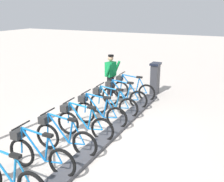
{
  "coord_description": "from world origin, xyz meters",
  "views": [
    {
      "loc": [
        -3.01,
        5.83,
        3.39
      ],
      "look_at": [
        0.5,
        -1.36,
        0.9
      ],
      "focal_mm": 43.24,
      "sensor_mm": 36.0,
      "label": 1
    }
  ],
  "objects_px": {
    "bike_docked_1": "(122,95)",
    "bike_docked_7": "(6,175)",
    "payment_kiosk": "(155,78)",
    "bike_docked_3": "(98,112)",
    "bike_docked_0": "(132,89)",
    "bike_docked_4": "(82,123)",
    "bike_docked_2": "(111,103)",
    "worker_near_rack": "(111,74)",
    "bike_docked_5": "(63,136)",
    "bike_docked_6": "(38,153)"
  },
  "relations": [
    {
      "from": "bike_docked_0",
      "to": "bike_docked_3",
      "type": "bearing_deg",
      "value": 90.0
    },
    {
      "from": "bike_docked_0",
      "to": "bike_docked_7",
      "type": "height_order",
      "value": "same"
    },
    {
      "from": "bike_docked_4",
      "to": "bike_docked_5",
      "type": "relative_size",
      "value": 1.0
    },
    {
      "from": "bike_docked_5",
      "to": "bike_docked_4",
      "type": "bearing_deg",
      "value": -90.0
    },
    {
      "from": "bike_docked_3",
      "to": "bike_docked_0",
      "type": "bearing_deg",
      "value": -90.0
    },
    {
      "from": "payment_kiosk",
      "to": "bike_docked_1",
      "type": "xyz_separation_m",
      "value": [
        0.57,
        1.97,
        -0.24
      ]
    },
    {
      "from": "bike_docked_6",
      "to": "bike_docked_7",
      "type": "height_order",
      "value": "same"
    },
    {
      "from": "bike_docked_1",
      "to": "bike_docked_5",
      "type": "distance_m",
      "value": 3.53
    },
    {
      "from": "worker_near_rack",
      "to": "bike_docked_7",
      "type": "bearing_deg",
      "value": 98.2
    },
    {
      "from": "bike_docked_3",
      "to": "worker_near_rack",
      "type": "relative_size",
      "value": 1.04
    },
    {
      "from": "bike_docked_4",
      "to": "worker_near_rack",
      "type": "bearing_deg",
      "value": -75.88
    },
    {
      "from": "bike_docked_0",
      "to": "bike_docked_5",
      "type": "distance_m",
      "value": 4.41
    },
    {
      "from": "bike_docked_2",
      "to": "bike_docked_3",
      "type": "relative_size",
      "value": 1.0
    },
    {
      "from": "bike_docked_3",
      "to": "bike_docked_7",
      "type": "distance_m",
      "value": 3.53
    },
    {
      "from": "bike_docked_2",
      "to": "bike_docked_4",
      "type": "bearing_deg",
      "value": 90.0
    },
    {
      "from": "bike_docked_1",
      "to": "bike_docked_7",
      "type": "bearing_deg",
      "value": 90.0
    },
    {
      "from": "bike_docked_0",
      "to": "bike_docked_5",
      "type": "bearing_deg",
      "value": 90.0
    },
    {
      "from": "bike_docked_2",
      "to": "payment_kiosk",
      "type": "bearing_deg",
      "value": -101.33
    },
    {
      "from": "bike_docked_0",
      "to": "bike_docked_4",
      "type": "bearing_deg",
      "value": 90.0
    },
    {
      "from": "bike_docked_7",
      "to": "bike_docked_1",
      "type": "bearing_deg",
      "value": -90.0
    },
    {
      "from": "bike_docked_2",
      "to": "worker_near_rack",
      "type": "height_order",
      "value": "worker_near_rack"
    },
    {
      "from": "bike_docked_1",
      "to": "bike_docked_3",
      "type": "relative_size",
      "value": 1.0
    },
    {
      "from": "bike_docked_5",
      "to": "bike_docked_6",
      "type": "height_order",
      "value": "same"
    },
    {
      "from": "payment_kiosk",
      "to": "bike_docked_2",
      "type": "distance_m",
      "value": 2.92
    },
    {
      "from": "payment_kiosk",
      "to": "bike_docked_1",
      "type": "bearing_deg",
      "value": 73.82
    },
    {
      "from": "bike_docked_3",
      "to": "bike_docked_7",
      "type": "xyz_separation_m",
      "value": [
        0.0,
        3.53,
        0.0
      ]
    },
    {
      "from": "bike_docked_5",
      "to": "bike_docked_1",
      "type": "bearing_deg",
      "value": -90.0
    },
    {
      "from": "bike_docked_5",
      "to": "worker_near_rack",
      "type": "relative_size",
      "value": 1.04
    },
    {
      "from": "bike_docked_3",
      "to": "worker_near_rack",
      "type": "height_order",
      "value": "worker_near_rack"
    },
    {
      "from": "bike_docked_5",
      "to": "bike_docked_6",
      "type": "xyz_separation_m",
      "value": [
        0.0,
        0.88,
        0.0
      ]
    },
    {
      "from": "payment_kiosk",
      "to": "bike_docked_6",
      "type": "bearing_deg",
      "value": 84.88
    },
    {
      "from": "bike_docked_5",
      "to": "worker_near_rack",
      "type": "height_order",
      "value": "worker_near_rack"
    },
    {
      "from": "bike_docked_3",
      "to": "bike_docked_1",
      "type": "bearing_deg",
      "value": -90.0
    },
    {
      "from": "bike_docked_0",
      "to": "bike_docked_4",
      "type": "height_order",
      "value": "same"
    },
    {
      "from": "bike_docked_4",
      "to": "bike_docked_7",
      "type": "bearing_deg",
      "value": 90.0
    },
    {
      "from": "bike_docked_3",
      "to": "worker_near_rack",
      "type": "distance_m",
      "value": 2.84
    },
    {
      "from": "bike_docked_2",
      "to": "bike_docked_5",
      "type": "height_order",
      "value": "same"
    },
    {
      "from": "bike_docked_1",
      "to": "bike_docked_7",
      "type": "relative_size",
      "value": 1.0
    },
    {
      "from": "bike_docked_3",
      "to": "bike_docked_4",
      "type": "xyz_separation_m",
      "value": [
        0.0,
        0.88,
        0.0
      ]
    },
    {
      "from": "bike_docked_0",
      "to": "bike_docked_5",
      "type": "height_order",
      "value": "same"
    },
    {
      "from": "bike_docked_0",
      "to": "bike_docked_4",
      "type": "xyz_separation_m",
      "value": [
        0.0,
        3.53,
        0.0
      ]
    },
    {
      "from": "bike_docked_2",
      "to": "bike_docked_1",
      "type": "bearing_deg",
      "value": -90.0
    },
    {
      "from": "payment_kiosk",
      "to": "bike_docked_7",
      "type": "bearing_deg",
      "value": 85.5
    },
    {
      "from": "bike_docked_1",
      "to": "worker_near_rack",
      "type": "xyz_separation_m",
      "value": [
        0.89,
        -0.89,
        0.48
      ]
    },
    {
      "from": "payment_kiosk",
      "to": "bike_docked_3",
      "type": "distance_m",
      "value": 3.78
    },
    {
      "from": "bike_docked_5",
      "to": "bike_docked_7",
      "type": "height_order",
      "value": "same"
    },
    {
      "from": "bike_docked_1",
      "to": "bike_docked_4",
      "type": "height_order",
      "value": "same"
    },
    {
      "from": "bike_docked_2",
      "to": "bike_docked_7",
      "type": "height_order",
      "value": "same"
    },
    {
      "from": "bike_docked_6",
      "to": "worker_near_rack",
      "type": "relative_size",
      "value": 1.04
    },
    {
      "from": "bike_docked_1",
      "to": "bike_docked_7",
      "type": "distance_m",
      "value": 5.29
    }
  ]
}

